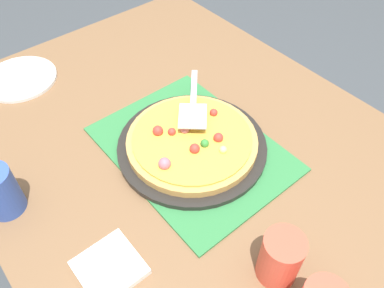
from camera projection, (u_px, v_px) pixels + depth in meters
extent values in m
plane|color=#3D4247|center=(192.00, 273.00, 1.55)|extent=(8.00, 8.00, 0.00)
cube|color=brown|center=(192.00, 153.00, 1.01)|extent=(1.40, 1.00, 0.03)
cube|color=brown|center=(177.00, 81.00, 1.80)|extent=(0.07, 0.07, 0.72)
cube|color=#2D753D|center=(192.00, 148.00, 0.99)|extent=(0.48, 0.36, 0.01)
cylinder|color=black|center=(192.00, 146.00, 0.98)|extent=(0.38, 0.38, 0.01)
cylinder|color=tan|center=(192.00, 141.00, 0.97)|extent=(0.33, 0.33, 0.02)
cylinder|color=gold|center=(192.00, 138.00, 0.96)|extent=(0.30, 0.30, 0.01)
sphere|color=red|center=(158.00, 131.00, 0.97)|extent=(0.03, 0.03, 0.03)
sphere|color=#E5CC7F|center=(223.00, 150.00, 0.93)|extent=(0.02, 0.02, 0.02)
sphere|color=#338433|center=(199.00, 123.00, 0.98)|extent=(0.03, 0.03, 0.03)
sphere|color=red|center=(218.00, 138.00, 0.95)|extent=(0.02, 0.02, 0.02)
sphere|color=#B76675|center=(165.00, 164.00, 0.89)|extent=(0.03, 0.03, 0.03)
sphere|color=#B76675|center=(183.00, 130.00, 0.97)|extent=(0.02, 0.02, 0.02)
sphere|color=#338433|center=(205.00, 143.00, 0.94)|extent=(0.02, 0.02, 0.02)
sphere|color=red|center=(195.00, 149.00, 0.93)|extent=(0.03, 0.03, 0.03)
sphere|color=red|center=(172.00, 132.00, 0.97)|extent=(0.02, 0.02, 0.02)
sphere|color=red|center=(214.00, 113.00, 1.01)|extent=(0.02, 0.02, 0.02)
cylinder|color=white|center=(20.00, 79.00, 1.18)|extent=(0.22, 0.22, 0.01)
cylinder|color=#E04C38|center=(280.00, 258.00, 0.73)|extent=(0.08, 0.08, 0.12)
cube|color=silver|center=(193.00, 116.00, 0.98)|extent=(0.11, 0.11, 0.00)
cube|color=#B2B2B7|center=(194.00, 87.00, 1.05)|extent=(0.12, 0.10, 0.01)
cube|color=white|center=(110.00, 268.00, 0.77)|extent=(0.12, 0.12, 0.02)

